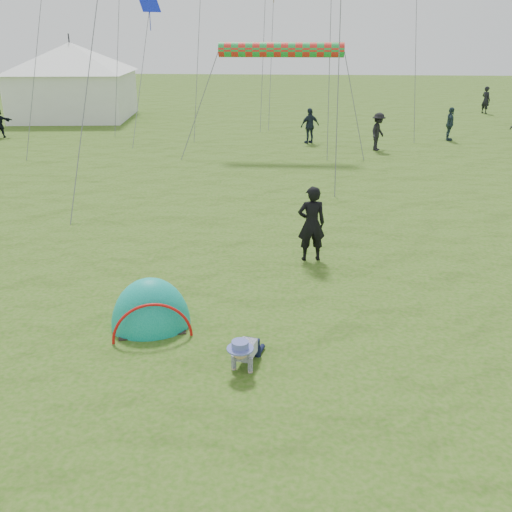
# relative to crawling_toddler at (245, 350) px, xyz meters

# --- Properties ---
(ground) EXTENTS (140.00, 140.00, 0.00)m
(ground) POSITION_rel_crawling_toddler_xyz_m (1.13, -0.46, -0.30)
(ground) COLOR #25580B
(crawling_toddler) EXTENTS (0.73, 0.91, 0.61)m
(crawling_toddler) POSITION_rel_crawling_toddler_xyz_m (0.00, 0.00, 0.00)
(crawling_toddler) COLOR black
(crawling_toddler) RESTS_ON ground
(popup_tent) EXTENTS (1.78, 1.60, 1.93)m
(popup_tent) POSITION_rel_crawling_toddler_xyz_m (-1.91, 1.28, -0.30)
(popup_tent) COLOR #008775
(popup_tent) RESTS_ON ground
(standing_adult) EXTENTS (0.74, 0.56, 1.85)m
(standing_adult) POSITION_rel_crawling_toddler_xyz_m (1.16, 4.90, 0.62)
(standing_adult) COLOR black
(standing_adult) RESTS_ON ground
(event_marquee) EXTENTS (7.92, 7.92, 4.94)m
(event_marquee) POSITION_rel_crawling_toddler_xyz_m (-13.55, 28.57, 2.17)
(event_marquee) COLOR white
(event_marquee) RESTS_ON ground
(crowd_person_0) EXTENTS (0.70, 0.78, 1.79)m
(crowd_person_0) POSITION_rel_crawling_toddler_xyz_m (13.42, 32.72, 0.59)
(crowd_person_0) COLOR black
(crowd_person_0) RESTS_ON ground
(crowd_person_2) EXTENTS (0.52, 1.02, 1.67)m
(crowd_person_2) POSITION_rel_crawling_toddler_xyz_m (8.47, 21.92, 0.53)
(crowd_person_2) COLOR #263842
(crowd_person_2) RESTS_ON ground
(crowd_person_7) EXTENTS (0.73, 0.90, 1.73)m
(crowd_person_7) POSITION_rel_crawling_toddler_xyz_m (-12.89, 32.88, 0.56)
(crowd_person_7) COLOR black
(crowd_person_7) RESTS_ON ground
(crowd_person_8) EXTENTS (1.09, 0.86, 1.72)m
(crowd_person_8) POSITION_rel_crawling_toddler_xyz_m (1.35, 20.60, 0.56)
(crowd_person_8) COLOR #1E2737
(crowd_person_8) RESTS_ON ground
(crowd_person_9) EXTENTS (1.09, 1.29, 1.73)m
(crowd_person_9) POSITION_rel_crawling_toddler_xyz_m (4.49, 19.03, 0.56)
(crowd_person_9) COLOR black
(crowd_person_9) RESTS_ON ground
(rainbow_tube_kite) EXTENTS (5.45, 0.64, 0.64)m
(rainbow_tube_kite) POSITION_rel_crawling_toddler_xyz_m (-0.07, 18.19, 4.18)
(rainbow_tube_kite) COLOR red
(diamond_kite_10) EXTENTS (1.16, 1.16, 0.95)m
(diamond_kite_10) POSITION_rel_crawling_toddler_xyz_m (-7.14, 23.66, 6.32)
(diamond_kite_10) COLOR #1123CF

